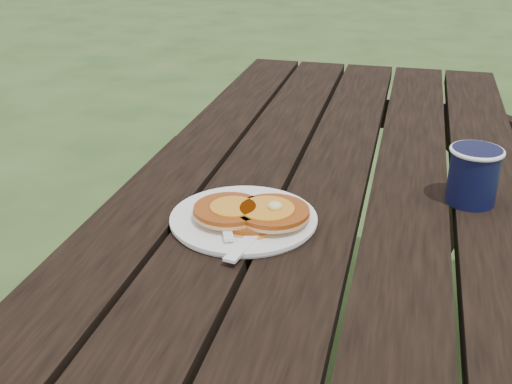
% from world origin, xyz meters
% --- Properties ---
extents(picnic_table, '(1.36, 1.80, 0.75)m').
position_xyz_m(picnic_table, '(0.00, 0.00, 0.37)').
color(picnic_table, black).
rests_on(picnic_table, ground).
extents(plate, '(0.25, 0.25, 0.01)m').
position_xyz_m(plate, '(-0.12, -0.23, 0.76)').
color(plate, white).
rests_on(plate, picnic_table).
extents(pancake_stack, '(0.19, 0.13, 0.04)m').
position_xyz_m(pancake_stack, '(-0.10, -0.25, 0.77)').
color(pancake_stack, '#A14512').
rests_on(pancake_stack, plate).
extents(knife, '(0.05, 0.18, 0.00)m').
position_xyz_m(knife, '(-0.08, -0.29, 0.76)').
color(knife, white).
rests_on(knife, plate).
extents(fork, '(0.09, 0.16, 0.01)m').
position_xyz_m(fork, '(-0.13, -0.28, 0.77)').
color(fork, white).
rests_on(fork, plate).
extents(coffee_cup, '(0.09, 0.09, 0.10)m').
position_xyz_m(coffee_cup, '(0.26, -0.06, 0.81)').
color(coffee_cup, black).
rests_on(coffee_cup, picnic_table).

